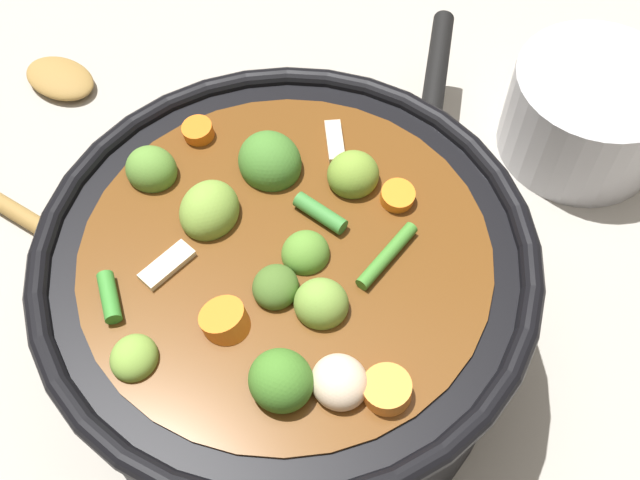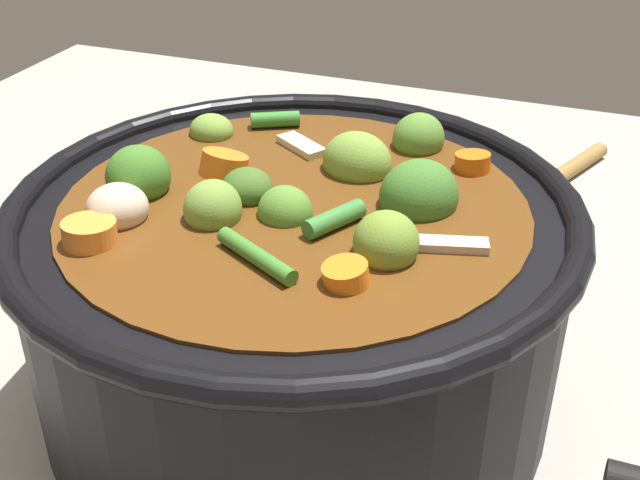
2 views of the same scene
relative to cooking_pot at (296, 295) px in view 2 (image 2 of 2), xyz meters
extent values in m
plane|color=#9E998E|center=(0.00, 0.00, -0.07)|extent=(1.10, 1.10, 0.00)
cylinder|color=black|center=(0.00, 0.00, -0.01)|extent=(0.30, 0.30, 0.13)
torus|color=black|center=(0.00, 0.00, 0.06)|extent=(0.31, 0.31, 0.01)
cylinder|color=brown|center=(0.00, 0.00, 0.00)|extent=(0.25, 0.25, 0.13)
ellipsoid|color=olive|center=(0.03, 0.03, 0.07)|extent=(0.03, 0.03, 0.03)
ellipsoid|color=#407827|center=(0.09, 0.02, 0.07)|extent=(0.05, 0.05, 0.03)
ellipsoid|color=#41782C|center=(-0.06, -0.02, 0.07)|extent=(0.06, 0.06, 0.04)
ellipsoid|color=olive|center=(-0.06, 0.03, 0.07)|extent=(0.04, 0.04, 0.03)
ellipsoid|color=olive|center=(0.08, -0.07, 0.06)|extent=(0.03, 0.03, 0.02)
ellipsoid|color=#568830|center=(0.00, 0.01, 0.06)|extent=(0.04, 0.04, 0.03)
ellipsoid|color=olive|center=(-0.02, -0.05, 0.07)|extent=(0.05, 0.04, 0.04)
ellipsoid|color=#588733|center=(-0.04, -0.10, 0.07)|extent=(0.04, 0.04, 0.03)
ellipsoid|color=#446727|center=(0.03, 0.00, 0.06)|extent=(0.03, 0.03, 0.02)
cylinder|color=orange|center=(0.08, 0.07, 0.06)|extent=(0.03, 0.03, 0.02)
cylinder|color=orange|center=(-0.05, 0.06, 0.06)|extent=(0.03, 0.03, 0.02)
cylinder|color=orange|center=(-0.08, -0.08, 0.06)|extent=(0.03, 0.03, 0.02)
cylinder|color=orange|center=(0.05, -0.02, 0.06)|extent=(0.04, 0.04, 0.02)
ellipsoid|color=beige|center=(0.08, 0.05, 0.07)|extent=(0.04, 0.04, 0.03)
cylinder|color=#3F7E2B|center=(-0.01, 0.06, 0.06)|extent=(0.05, 0.03, 0.01)
cylinder|color=#36832E|center=(0.05, -0.09, 0.07)|extent=(0.03, 0.02, 0.01)
cylinder|color=#3A7F36|center=(-0.03, 0.02, 0.07)|extent=(0.03, 0.04, 0.01)
cube|color=beige|center=(-0.09, 0.02, 0.06)|extent=(0.04, 0.02, 0.01)
cube|color=beige|center=(0.02, -0.07, 0.06)|extent=(0.04, 0.03, 0.01)
cylinder|color=olive|center=(-0.11, -0.32, -0.07)|extent=(0.10, 0.22, 0.01)
cylinder|color=silver|center=(0.17, -0.22, -0.04)|extent=(0.04, 0.04, 0.06)
cylinder|color=#B7B7BC|center=(0.17, -0.22, 0.00)|extent=(0.04, 0.04, 0.01)
camera|label=1|loc=(0.24, 0.07, 0.46)|focal=43.23mm
camera|label=2|loc=(-0.15, 0.36, 0.27)|focal=45.67mm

